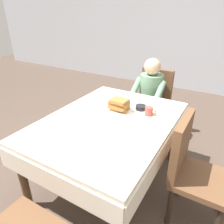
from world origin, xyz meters
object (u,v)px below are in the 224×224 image
Objects in this scene: chair_right_side at (191,165)px; cup_coffee at (149,111)px; spoon_near_edge at (99,125)px; diner_person at (150,93)px; breakfast_stack at (119,105)px; knife_right_of_plate at (135,116)px; dining_table_main at (109,128)px; chair_diner at (153,99)px; fork_left_of_plate at (102,107)px; plate_breakfast at (119,110)px; bowl_butter at (141,107)px; syrup_pitcher at (106,101)px.

chair_right_side is 0.61m from cup_coffee.
diner_person is at bearing 78.03° from spoon_near_edge.
breakfast_stack is 1.00× the size of knife_right_of_plate.
dining_table_main is 0.16m from spoon_near_edge.
chair_diner is 1.03m from fork_left_of_plate.
bowl_butter is at bearing 38.88° from plate_breakfast.
spoon_near_edge is at bearing 88.33° from diner_person.
plate_breakfast is (-0.01, 0.21, 0.10)m from dining_table_main.
plate_breakfast is 1.40× the size of breakfast_stack.
cup_coffee is at bearing -33.72° from bowl_butter.
breakfast_stack is at bearing 77.18° from spoon_near_edge.
cup_coffee is 1.41× the size of syrup_pitcher.
cup_coffee is at bearing 43.06° from spoon_near_edge.
fork_left_of_plate is at bearing -81.74° from syrup_pitcher.
diner_person is at bearing 90.00° from chair_diner.
spoon_near_edge is at bearing -65.43° from syrup_pitcher.
dining_table_main is 0.28m from knife_right_of_plate.
syrup_pitcher is 0.40× the size of knife_right_of_plate.
plate_breakfast is 0.34m from spoon_near_edge.
dining_table_main is 8.47× the size of fork_left_of_plate.
plate_breakfast is (-0.78, 0.21, 0.22)m from chair_right_side.
syrup_pitcher is at bearing 126.32° from dining_table_main.
fork_left_of_plate is (0.02, -0.10, -0.04)m from syrup_pitcher.
chair_diner is at bearing 100.58° from bowl_butter.
plate_breakfast reaches higher than knife_right_of_plate.
plate_breakfast is 1.87× the size of spoon_near_edge.
bowl_butter is (0.17, 0.35, 0.11)m from dining_table_main.
chair_diner is 5.17× the size of fork_left_of_plate.
cup_coffee is 0.51m from spoon_near_edge.
knife_right_of_plate is (0.17, -0.98, 0.21)m from chair_diner.
dining_table_main is 0.42m from cup_coffee.
plate_breakfast is 1.56× the size of fork_left_of_plate.
bowl_butter is 0.39m from syrup_pitcher.
chair_right_side reaches higher than cup_coffee.
dining_table_main is 5.44× the size of plate_breakfast.
chair_diner is 1.02m from knife_right_of_plate.
spoon_near_edge is (0.18, -0.32, 0.00)m from fork_left_of_plate.
chair_right_side is 0.83m from spoon_near_edge.
plate_breakfast is at bearing -85.55° from fork_left_of_plate.
fork_left_of_plate is at bearing -156.11° from bowl_butter.
fork_left_of_plate is at bearing -176.54° from breakfast_stack.
plate_breakfast is at bearing 120.35° from breakfast_stack.
bowl_butter is at bearing 8.82° from knife_right_of_plate.
diner_person is at bearing 88.33° from plate_breakfast.
plate_breakfast is 0.19m from fork_left_of_plate.
bowl_butter reaches higher than knife_right_of_plate.
diner_person reaches higher than cup_coffee.
spoon_near_edge is (-0.01, -0.34, -0.01)m from plate_breakfast.
diner_person reaches higher than syrup_pitcher.
plate_breakfast is at bearing 88.11° from knife_right_of_plate.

